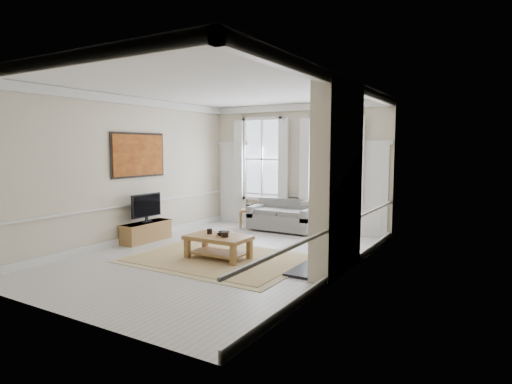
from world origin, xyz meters
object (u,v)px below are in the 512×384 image
Objects in this scene: side_table at (249,213)px; sofa at (284,218)px; coffee_table at (218,240)px; tv_stand at (146,232)px.

sofa is at bearing 8.54° from side_table.
side_table is 0.44× the size of coffee_table.
sofa is 1.38× the size of coffee_table.
side_table is 3.36m from coffee_table.
tv_stand is (-1.22, -2.69, -0.19)m from side_table.
sofa is 1.01m from side_table.
sofa is at bearing 92.84° from coffee_table.
side_table is at bearing 110.28° from coffee_table.
coffee_table is (0.21, -3.29, 0.04)m from sofa.
coffee_table is at bearing -86.33° from sofa.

